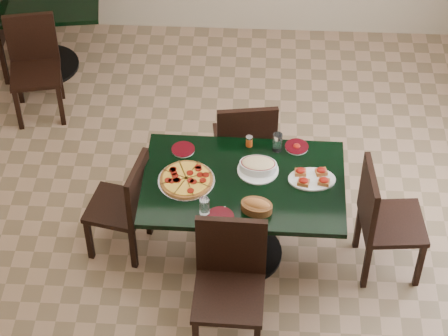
{
  "coord_description": "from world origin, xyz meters",
  "views": [
    {
      "loc": [
        0.36,
        -4.25,
        4.9
      ],
      "look_at": [
        0.14,
        0.0,
        0.78
      ],
      "focal_mm": 70.0,
      "sensor_mm": 36.0,
      "label": 1
    }
  ],
  "objects_px": {
    "bruschetta_platter": "(312,178)",
    "chair_left": "(126,203)",
    "back_chair_near": "(34,61)",
    "pepperoni_pizza": "(186,180)",
    "back_table": "(37,19)",
    "chair_near": "(230,278)",
    "main_table": "(243,200)",
    "chair_far": "(245,142)",
    "chair_right": "(382,216)",
    "bread_basket": "(257,206)",
    "lasagna_casserole": "(258,166)"
  },
  "relations": [
    {
      "from": "lasagna_casserole",
      "to": "bruschetta_platter",
      "type": "bearing_deg",
      "value": -8.1
    },
    {
      "from": "back_chair_near",
      "to": "pepperoni_pizza",
      "type": "xyz_separation_m",
      "value": [
        1.41,
        -1.61,
        0.27
      ]
    },
    {
      "from": "chair_near",
      "to": "bruschetta_platter",
      "type": "bearing_deg",
      "value": 54.94
    },
    {
      "from": "chair_near",
      "to": "back_chair_near",
      "type": "xyz_separation_m",
      "value": [
        -1.73,
        2.25,
        -0.05
      ]
    },
    {
      "from": "chair_right",
      "to": "chair_near",
      "type": "bearing_deg",
      "value": 115.7
    },
    {
      "from": "chair_left",
      "to": "lasagna_casserole",
      "type": "distance_m",
      "value": 0.97
    },
    {
      "from": "chair_far",
      "to": "pepperoni_pizza",
      "type": "distance_m",
      "value": 0.8
    },
    {
      "from": "main_table",
      "to": "lasagna_casserole",
      "type": "height_order",
      "value": "lasagna_casserole"
    },
    {
      "from": "chair_left",
      "to": "lasagna_casserole",
      "type": "xyz_separation_m",
      "value": [
        0.92,
        0.08,
        0.33
      ]
    },
    {
      "from": "chair_left",
      "to": "back_chair_near",
      "type": "bearing_deg",
      "value": -135.75
    },
    {
      "from": "chair_near",
      "to": "chair_far",
      "type": "bearing_deg",
      "value": 89.25
    },
    {
      "from": "back_table",
      "to": "chair_near",
      "type": "height_order",
      "value": "chair_near"
    },
    {
      "from": "pepperoni_pizza",
      "to": "bruschetta_platter",
      "type": "xyz_separation_m",
      "value": [
        0.84,
        0.06,
        0.01
      ]
    },
    {
      "from": "main_table",
      "to": "bruschetta_platter",
      "type": "xyz_separation_m",
      "value": [
        0.46,
        0.04,
        0.21
      ]
    },
    {
      "from": "chair_near",
      "to": "bruschetta_platter",
      "type": "distance_m",
      "value": 0.9
    },
    {
      "from": "chair_near",
      "to": "chair_left",
      "type": "xyz_separation_m",
      "value": [
        -0.76,
        0.69,
        -0.07
      ]
    },
    {
      "from": "chair_far",
      "to": "bread_basket",
      "type": "xyz_separation_m",
      "value": [
        0.1,
        -0.9,
        0.27
      ]
    },
    {
      "from": "bruschetta_platter",
      "to": "chair_left",
      "type": "bearing_deg",
      "value": 177.95
    },
    {
      "from": "main_table",
      "to": "back_chair_near",
      "type": "height_order",
      "value": "back_chair_near"
    },
    {
      "from": "pepperoni_pizza",
      "to": "bruschetta_platter",
      "type": "relative_size",
      "value": 1.17
    },
    {
      "from": "back_table",
      "to": "bread_basket",
      "type": "relative_size",
      "value": 5.13
    },
    {
      "from": "chair_far",
      "to": "back_chair_near",
      "type": "distance_m",
      "value": 2.03
    },
    {
      "from": "pepperoni_pizza",
      "to": "bread_basket",
      "type": "relative_size",
      "value": 1.63
    },
    {
      "from": "back_chair_near",
      "to": "chair_left",
      "type": "bearing_deg",
      "value": -69.85
    },
    {
      "from": "main_table",
      "to": "chair_far",
      "type": "relative_size",
      "value": 1.47
    },
    {
      "from": "back_table",
      "to": "lasagna_casserole",
      "type": "relative_size",
      "value": 4.31
    },
    {
      "from": "chair_near",
      "to": "chair_right",
      "type": "height_order",
      "value": "chair_near"
    },
    {
      "from": "chair_right",
      "to": "back_chair_near",
      "type": "distance_m",
      "value": 3.2
    },
    {
      "from": "back_table",
      "to": "chair_left",
      "type": "height_order",
      "value": "chair_left"
    },
    {
      "from": "main_table",
      "to": "pepperoni_pizza",
      "type": "bearing_deg",
      "value": -176.09
    },
    {
      "from": "chair_right",
      "to": "lasagna_casserole",
      "type": "xyz_separation_m",
      "value": [
        -0.86,
        0.17,
        0.28
      ]
    },
    {
      "from": "chair_near",
      "to": "chair_right",
      "type": "relative_size",
      "value": 1.04
    },
    {
      "from": "lasagna_casserole",
      "to": "bread_basket",
      "type": "relative_size",
      "value": 1.19
    },
    {
      "from": "chair_right",
      "to": "chair_left",
      "type": "height_order",
      "value": "chair_right"
    },
    {
      "from": "chair_far",
      "to": "bruschetta_platter",
      "type": "height_order",
      "value": "chair_far"
    },
    {
      "from": "chair_right",
      "to": "bread_basket",
      "type": "bearing_deg",
      "value": 98.21
    },
    {
      "from": "chair_near",
      "to": "bread_basket",
      "type": "bearing_deg",
      "value": 70.5
    },
    {
      "from": "back_chair_near",
      "to": "bread_basket",
      "type": "xyz_separation_m",
      "value": [
        1.89,
        -1.85,
        0.3
      ]
    },
    {
      "from": "back_chair_near",
      "to": "bruschetta_platter",
      "type": "distance_m",
      "value": 2.75
    },
    {
      "from": "chair_right",
      "to": "pepperoni_pizza",
      "type": "height_order",
      "value": "chair_right"
    },
    {
      "from": "back_chair_near",
      "to": "bread_basket",
      "type": "bearing_deg",
      "value": -56.24
    },
    {
      "from": "pepperoni_pizza",
      "to": "bread_basket",
      "type": "xyz_separation_m",
      "value": [
        0.48,
        -0.24,
        0.02
      ]
    },
    {
      "from": "lasagna_casserole",
      "to": "back_chair_near",
      "type": "bearing_deg",
      "value": 145.04
    },
    {
      "from": "chair_left",
      "to": "bread_basket",
      "type": "relative_size",
      "value": 3.56
    },
    {
      "from": "bruschetta_platter",
      "to": "main_table",
      "type": "bearing_deg",
      "value": -177.94
    },
    {
      "from": "pepperoni_pizza",
      "to": "bruschetta_platter",
      "type": "height_order",
      "value": "bruschetta_platter"
    },
    {
      "from": "back_table",
      "to": "pepperoni_pizza",
      "type": "bearing_deg",
      "value": -63.77
    },
    {
      "from": "pepperoni_pizza",
      "to": "main_table",
      "type": "bearing_deg",
      "value": 3.12
    },
    {
      "from": "chair_near",
      "to": "chair_right",
      "type": "bearing_deg",
      "value": 32.47
    },
    {
      "from": "back_chair_near",
      "to": "pepperoni_pizza",
      "type": "bearing_deg",
      "value": -60.59
    }
  ]
}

